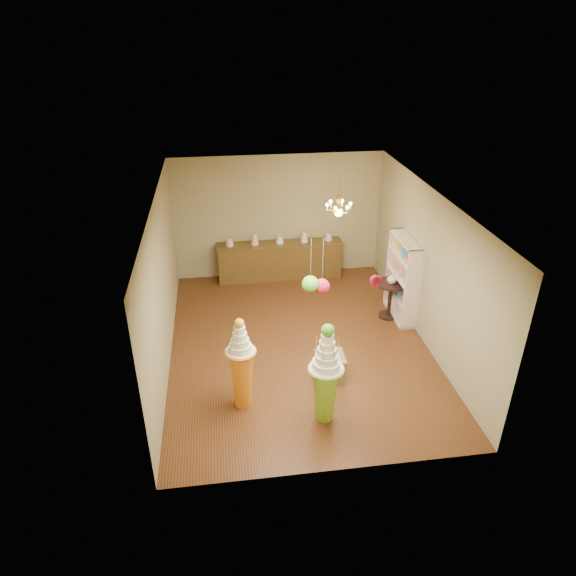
{
  "coord_description": "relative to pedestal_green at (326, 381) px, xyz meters",
  "views": [
    {
      "loc": [
        -1.38,
        -8.39,
        5.79
      ],
      "look_at": [
        -0.21,
        0.0,
        1.28
      ],
      "focal_mm": 32.0,
      "sensor_mm": 36.0,
      "label": 1
    }
  ],
  "objects": [
    {
      "name": "wall_left",
      "position": [
        -2.58,
        2.15,
        0.76
      ],
      "size": [
        0.04,
        6.5,
        3.0
      ],
      "primitive_type": "cube",
      "color": "#9A946B",
      "rests_on": "ground"
    },
    {
      "name": "sideboard",
      "position": [
        -0.08,
        5.12,
        -0.26
      ],
      "size": [
        3.04,
        0.54,
        1.16
      ],
      "color": "#543E1A",
      "rests_on": "floor"
    },
    {
      "name": "shelving_unit",
      "position": [
        2.26,
        2.95,
        0.17
      ],
      "size": [
        0.33,
        1.2,
        1.8
      ],
      "color": "silver",
      "rests_on": "floor"
    },
    {
      "name": "pom_red_right",
      "position": [
        0.5,
        -0.48,
        1.98
      ],
      "size": [
        0.16,
        0.16,
        0.37
      ],
      "color": "#393529",
      "rests_on": "ceiling"
    },
    {
      "name": "ceiling",
      "position": [
        -0.08,
        2.15,
        2.26
      ],
      "size": [
        6.5,
        6.5,
        0.0
      ],
      "primitive_type": "plane",
      "rotation": [
        3.14,
        0.0,
        0.0
      ],
      "color": "beige",
      "rests_on": "ground"
    },
    {
      "name": "wall_back",
      "position": [
        -0.08,
        5.4,
        0.76
      ],
      "size": [
        5.0,
        0.04,
        3.0
      ],
      "primitive_type": "cube",
      "color": "#9A946B",
      "rests_on": "ground"
    },
    {
      "name": "pom_red_left",
      "position": [
        0.0,
        0.52,
        1.41
      ],
      "size": [
        0.24,
        0.24,
        0.97
      ],
      "color": "#393529",
      "rests_on": "ceiling"
    },
    {
      "name": "floor",
      "position": [
        -0.08,
        2.15,
        -0.74
      ],
      "size": [
        6.5,
        6.5,
        0.0
      ],
      "primitive_type": "plane",
      "color": "#502D15",
      "rests_on": "ground"
    },
    {
      "name": "round_table",
      "position": [
        2.02,
        2.94,
        -0.21
      ],
      "size": [
        0.68,
        0.68,
        0.81
      ],
      "rotation": [
        0.0,
        0.0,
        0.08
      ],
      "color": "black",
      "rests_on": "floor"
    },
    {
      "name": "pedestal_orange",
      "position": [
        -1.28,
        0.51,
        -0.06
      ],
      "size": [
        0.59,
        0.59,
        1.68
      ],
      "rotation": [
        0.0,
        0.0,
        -0.3
      ],
      "color": "orange",
      "rests_on": "floor"
    },
    {
      "name": "pedestal_green",
      "position": [
        0.0,
        0.0,
        0.0
      ],
      "size": [
        0.69,
        0.69,
        1.78
      ],
      "rotation": [
        0.0,
        0.0,
        0.36
      ],
      "color": "#80B227",
      "rests_on": "floor"
    },
    {
      "name": "pom_green_mid",
      "position": [
        -0.18,
        0.52,
        1.47
      ],
      "size": [
        0.26,
        0.26,
        0.92
      ],
      "color": "#393529",
      "rests_on": "ceiling"
    },
    {
      "name": "chandelier",
      "position": [
        0.93,
        3.46,
        1.57
      ],
      "size": [
        0.57,
        0.57,
        0.85
      ],
      "rotation": [
        0.0,
        0.0,
        0.02
      ],
      "color": "#D6914B",
      "rests_on": "ceiling"
    },
    {
      "name": "burlap_riser",
      "position": [
        0.31,
        1.04,
        -0.51
      ],
      "size": [
        0.52,
        0.52,
        0.46
      ],
      "primitive_type": "cube",
      "rotation": [
        0.0,
        0.0,
        -0.02
      ],
      "color": "olive",
      "rests_on": "floor"
    },
    {
      "name": "vase",
      "position": [
        2.02,
        2.94,
        0.18
      ],
      "size": [
        0.27,
        0.27,
        0.21
      ],
      "primitive_type": "imported",
      "rotation": [
        0.0,
        0.0,
        -0.38
      ],
      "color": "silver",
      "rests_on": "round_table"
    },
    {
      "name": "wall_right",
      "position": [
        2.42,
        2.15,
        0.76
      ],
      "size": [
        0.04,
        6.5,
        3.0
      ],
      "primitive_type": "cube",
      "color": "#9A946B",
      "rests_on": "ground"
    },
    {
      "name": "wall_front",
      "position": [
        -0.08,
        -1.1,
        0.76
      ],
      "size": [
        5.0,
        0.04,
        3.0
      ],
      "primitive_type": "cube",
      "color": "#9A946B",
      "rests_on": "ground"
    }
  ]
}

